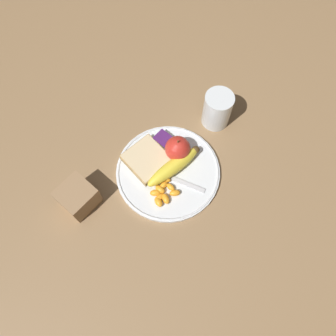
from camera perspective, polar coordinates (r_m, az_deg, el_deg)
The scene contains 18 objects.
ground_plane at distance 0.90m, azimuth 0.00°, elevation -0.83°, with size 3.00×3.00×0.00m, color olive.
plate at distance 0.89m, azimuth 0.00°, elevation -0.63°, with size 0.28×0.28×0.01m.
juice_glass at distance 0.95m, azimuth 8.53°, elevation 9.93°, with size 0.08×0.08×0.11m.
apple at distance 0.88m, azimuth 1.68°, elevation 3.41°, with size 0.07×0.07×0.08m.
banana at distance 0.87m, azimuth 1.07°, elevation 0.34°, with size 0.07×0.18×0.04m.
bread_slice at distance 0.89m, azimuth -3.65°, elevation 1.50°, with size 0.12×0.12×0.02m.
fork at distance 0.88m, azimuth 0.04°, elevation -1.27°, with size 0.18×0.07×0.00m.
jam_packet at distance 0.92m, azimuth -0.74°, elevation 4.87°, with size 0.05×0.04×0.02m.
orange_segment_0 at distance 0.85m, azimuth -0.40°, elevation -5.37°, with size 0.03×0.03×0.02m.
orange_segment_1 at distance 0.87m, azimuth -0.78°, elevation -3.01°, with size 0.02×0.03×0.01m.
orange_segment_2 at distance 0.86m, azimuth 1.20°, elevation -4.36°, with size 0.03×0.03×0.02m.
orange_segment_3 at distance 0.85m, azimuth -1.68°, elevation -5.92°, with size 0.03×0.03×0.02m.
orange_segment_4 at distance 0.86m, azimuth 0.46°, elevation -3.34°, with size 0.03×0.02×0.01m.
orange_segment_5 at distance 0.87m, azimuth -0.42°, elevation -1.87°, with size 0.03×0.02×0.02m.
orange_segment_6 at distance 0.86m, azimuth -2.21°, elevation -4.34°, with size 0.03×0.03×0.02m.
orange_segment_7 at distance 0.86m, azimuth -1.38°, elevation -3.75°, with size 0.03×0.02×0.02m.
orange_segment_8 at distance 0.85m, azimuth -1.52°, elevation -5.16°, with size 0.02×0.03×0.01m.
condiment_caddy at distance 0.87m, azimuth -15.42°, elevation -4.86°, with size 0.08×0.08×0.07m.
Camera 1 is at (-0.23, 0.27, 0.83)m, focal length 35.00 mm.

